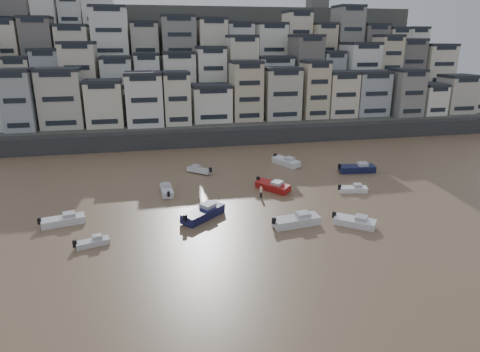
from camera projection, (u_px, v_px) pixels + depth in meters
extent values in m
cube|color=#38383A|center=(211.00, 138.00, 93.22)|extent=(140.00, 3.00, 3.50)
cube|color=#4C4C47|center=(227.00, 129.00, 100.67)|extent=(140.00, 14.00, 4.00)
cube|color=#4C4C47|center=(219.00, 109.00, 110.92)|extent=(140.00, 14.00, 10.00)
cube|color=#4C4C47|center=(212.00, 88.00, 120.88)|extent=(140.00, 14.00, 18.00)
cube|color=#4C4C47|center=(206.00, 71.00, 130.83)|extent=(140.00, 16.00, 26.00)
cube|color=#4C4C47|center=(200.00, 59.00, 142.95)|extent=(140.00, 18.00, 32.00)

